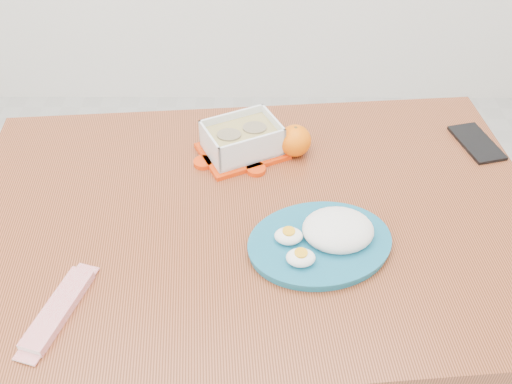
{
  "coord_description": "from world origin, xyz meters",
  "views": [
    {
      "loc": [
        0.13,
        -0.81,
        1.6
      ],
      "look_at": [
        0.13,
        0.09,
        0.81
      ],
      "focal_mm": 40.0,
      "sensor_mm": 36.0,
      "label": 1
    }
  ],
  "objects_px": {
    "dining_table": "(256,243)",
    "orange_fruit": "(295,141)",
    "smartphone": "(477,143)",
    "rice_plate": "(326,237)",
    "food_container": "(242,140)"
  },
  "relations": [
    {
      "from": "dining_table",
      "to": "orange_fruit",
      "type": "xyz_separation_m",
      "value": [
        0.09,
        0.21,
        0.13
      ]
    },
    {
      "from": "orange_fruit",
      "to": "smartphone",
      "type": "bearing_deg",
      "value": 5.05
    },
    {
      "from": "rice_plate",
      "to": "smartphone",
      "type": "xyz_separation_m",
      "value": [
        0.41,
        0.35,
        -0.02
      ]
    },
    {
      "from": "orange_fruit",
      "to": "food_container",
      "type": "bearing_deg",
      "value": 179.7
    },
    {
      "from": "smartphone",
      "to": "food_container",
      "type": "bearing_deg",
      "value": 169.44
    },
    {
      "from": "food_container",
      "to": "orange_fruit",
      "type": "relative_size",
      "value": 3.09
    },
    {
      "from": "food_container",
      "to": "orange_fruit",
      "type": "bearing_deg",
      "value": -26.12
    },
    {
      "from": "dining_table",
      "to": "smartphone",
      "type": "bearing_deg",
      "value": 19.53
    },
    {
      "from": "dining_table",
      "to": "rice_plate",
      "type": "height_order",
      "value": "rice_plate"
    },
    {
      "from": "orange_fruit",
      "to": "smartphone",
      "type": "xyz_separation_m",
      "value": [
        0.45,
        0.04,
        -0.03
      ]
    },
    {
      "from": "orange_fruit",
      "to": "rice_plate",
      "type": "relative_size",
      "value": 0.22
    },
    {
      "from": "food_container",
      "to": "smartphone",
      "type": "distance_m",
      "value": 0.58
    },
    {
      "from": "dining_table",
      "to": "rice_plate",
      "type": "distance_m",
      "value": 0.21
    },
    {
      "from": "food_container",
      "to": "smartphone",
      "type": "xyz_separation_m",
      "value": [
        0.58,
        0.04,
        -0.04
      ]
    },
    {
      "from": "dining_table",
      "to": "food_container",
      "type": "distance_m",
      "value": 0.25
    }
  ]
}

